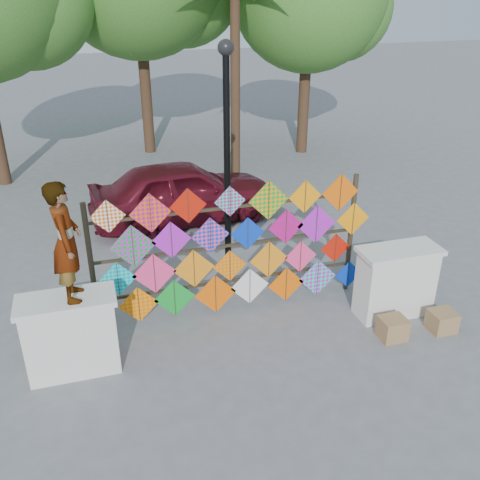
# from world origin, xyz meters

# --- Properties ---
(ground) EXTENTS (80.00, 80.00, 0.00)m
(ground) POSITION_xyz_m (0.00, 0.00, 0.00)
(ground) COLOR gray
(ground) RESTS_ON ground
(parapet_left) EXTENTS (1.40, 0.65, 1.28)m
(parapet_left) POSITION_xyz_m (-2.70, -0.20, 0.65)
(parapet_left) COLOR silver
(parapet_left) RESTS_ON ground
(parapet_right) EXTENTS (1.40, 0.65, 1.28)m
(parapet_right) POSITION_xyz_m (2.70, -0.20, 0.65)
(parapet_right) COLOR silver
(parapet_right) RESTS_ON ground
(kite_rack) EXTENTS (4.92, 0.24, 2.39)m
(kite_rack) POSITION_xyz_m (0.07, 0.73, 1.20)
(kite_rack) COLOR #30271A
(kite_rack) RESTS_ON ground
(vendor_woman) EXTENTS (0.44, 0.65, 1.74)m
(vendor_woman) POSITION_xyz_m (-2.56, -0.20, 2.15)
(vendor_woman) COLOR #99999E
(vendor_woman) RESTS_ON parapet_left
(sedan) EXTENTS (4.57, 2.20, 1.51)m
(sedan) POSITION_xyz_m (-0.03, 4.85, 0.75)
(sedan) COLOR maroon
(sedan) RESTS_ON ground
(lamppost) EXTENTS (0.28, 0.28, 4.46)m
(lamppost) POSITION_xyz_m (0.30, 2.00, 2.69)
(lamppost) COLOR black
(lamppost) RESTS_ON ground
(cardboard_box_near) EXTENTS (0.42, 0.37, 0.37)m
(cardboard_box_near) POSITION_xyz_m (2.31, -0.85, 0.19)
(cardboard_box_near) COLOR #9A704A
(cardboard_box_near) RESTS_ON ground
(cardboard_box_far) EXTENTS (0.42, 0.39, 0.35)m
(cardboard_box_far) POSITION_xyz_m (3.23, -0.89, 0.18)
(cardboard_box_far) COLOR #9A704A
(cardboard_box_far) RESTS_ON ground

